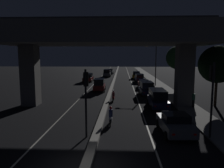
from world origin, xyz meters
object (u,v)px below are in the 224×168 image
(car_dark_blue_second, at_px, (158,98))
(pedestrian_on_sidewalk, at_px, (193,100))
(car_dark_red_second_oncoming, at_px, (88,77))
(car_grey_fourth_oncoming, at_px, (110,71))
(car_dark_blue_third, at_px, (147,88))
(motorcycle_white_filtering_near, at_px, (111,117))
(car_dark_red_fourth, at_px, (144,84))
(car_dark_red_lead_oncoming, at_px, (99,85))
(car_grey_lead, at_px, (175,123))
(motorcycle_red_filtering_mid, at_px, (113,97))
(car_grey_third_oncoming, at_px, (107,73))
(car_taxi_yellow_sixth, at_px, (136,75))
(car_dark_blue_fifth, at_px, (139,78))
(traffic_light_left_of_median, at_px, (86,91))
(street_lamp, at_px, (154,62))
(traffic_light_right_of_median, at_px, (212,87))

(car_dark_blue_second, relative_size, pedestrian_on_sidewalk, 2.88)
(car_dark_red_second_oncoming, xyz_separation_m, car_grey_fourth_oncoming, (3.64, 20.09, -0.19))
(car_dark_blue_third, xyz_separation_m, motorcycle_white_filtering_near, (-4.38, -13.67, -0.35))
(car_dark_red_fourth, relative_size, car_dark_red_lead_oncoming, 1.12)
(car_grey_lead, distance_m, motorcycle_red_filtering_mid, 11.82)
(motorcycle_red_filtering_mid, bearing_deg, car_grey_lead, -154.80)
(car_dark_blue_second, distance_m, car_grey_third_oncoming, 34.89)
(car_dark_red_second_oncoming, relative_size, motorcycle_red_filtering_mid, 2.31)
(car_dark_red_second_oncoming, bearing_deg, motorcycle_red_filtering_mid, 17.10)
(car_dark_blue_second, distance_m, pedestrian_on_sidewalk, 3.67)
(pedestrian_on_sidewalk, bearing_deg, car_dark_red_lead_oncoming, 135.66)
(car_taxi_yellow_sixth, height_order, motorcycle_white_filtering_near, car_taxi_yellow_sixth)
(car_grey_fourth_oncoming, bearing_deg, motorcycle_white_filtering_near, 5.30)
(car_dark_red_fourth, relative_size, car_dark_blue_fifth, 0.97)
(car_dark_blue_second, xyz_separation_m, motorcycle_white_filtering_near, (-4.72, -6.16, -0.36))
(car_dark_red_second_oncoming, xyz_separation_m, motorcycle_red_filtering_mid, (6.15, -19.88, -0.35))
(car_grey_third_oncoming, relative_size, motorcycle_red_filtering_mid, 2.53)
(car_dark_red_second_oncoming, bearing_deg, car_grey_lead, 19.54)
(car_grey_lead, distance_m, car_grey_third_oncoming, 42.75)
(car_dark_blue_fifth, bearing_deg, car_dark_blue_third, 177.28)
(car_grey_fourth_oncoming, relative_size, motorcycle_white_filtering_near, 2.45)
(traffic_light_left_of_median, height_order, car_dark_blue_third, traffic_light_left_of_median)
(car_dark_blue_fifth, height_order, car_dark_red_lead_oncoming, car_dark_red_lead_oncoming)
(car_dark_red_lead_oncoming, bearing_deg, street_lamp, 121.86)
(car_dark_red_lead_oncoming, xyz_separation_m, pedestrian_on_sidewalk, (10.99, -10.74, -0.08))
(motorcycle_white_filtering_near, relative_size, motorcycle_red_filtering_mid, 0.93)
(car_dark_red_fourth, height_order, car_dark_red_second_oncoming, car_dark_red_second_oncoming)
(traffic_light_left_of_median, relative_size, car_grey_lead, 1.11)
(traffic_light_left_of_median, distance_m, car_dark_blue_fifth, 32.29)
(car_grey_third_oncoming, relative_size, pedestrian_on_sidewalk, 2.87)
(motorcycle_red_filtering_mid, xyz_separation_m, pedestrian_on_sidewalk, (8.51, -3.04, 0.34))
(street_lamp, relative_size, car_dark_red_lead_oncoming, 1.88)
(car_grey_lead, xyz_separation_m, motorcycle_white_filtering_near, (-4.66, 1.87, -0.12))
(car_dark_blue_fifth, xyz_separation_m, car_taxi_yellow_sixth, (-0.18, 7.41, 0.01))
(car_grey_fourth_oncoming, bearing_deg, car_dark_blue_third, 13.48)
(car_dark_red_fourth, bearing_deg, motorcycle_red_filtering_mid, 159.47)
(traffic_light_right_of_median, xyz_separation_m, car_grey_fourth_oncoming, (-9.38, 51.61, -2.71))
(street_lamp, bearing_deg, car_dark_blue_fifth, 108.83)
(street_lamp, relative_size, car_dark_blue_fifth, 1.63)
(car_dark_blue_second, relative_size, car_dark_blue_third, 1.11)
(car_dark_red_fourth, bearing_deg, car_grey_fourth_oncoming, 16.44)
(car_dark_red_fourth, xyz_separation_m, car_dark_blue_fifth, (-0.05, 8.53, 0.17))
(traffic_light_left_of_median, height_order, motorcycle_white_filtering_near, traffic_light_left_of_median)
(car_grey_lead, bearing_deg, street_lamp, -7.02)
(street_lamp, height_order, car_dark_red_lead_oncoming, street_lamp)
(car_dark_red_fourth, xyz_separation_m, motorcycle_white_filtering_near, (-4.64, -20.40, -0.07))
(car_dark_blue_third, xyz_separation_m, car_grey_fourth_oncoming, (-7.03, 35.23, -0.23))
(car_grey_fourth_oncoming, xyz_separation_m, motorcycle_white_filtering_near, (2.65, -48.91, -0.12))
(car_grey_lead, bearing_deg, motorcycle_red_filtering_mid, 21.64)
(car_grey_third_oncoming, xyz_separation_m, car_grey_fourth_oncoming, (0.38, 8.73, -0.26))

